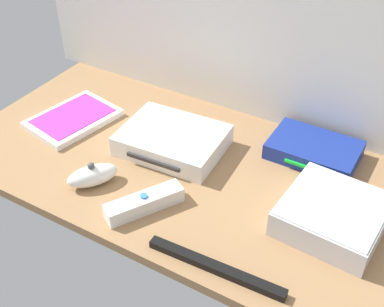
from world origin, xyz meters
The scene contains 8 objects.
ground_plane centered at (0.00, 0.00, -1.00)cm, with size 100.00×48.00×2.00cm, color #936D47.
game_console centered at (-7.01, 3.88, 2.20)cm, with size 21.98×17.52×4.40cm.
mini_computer centered at (29.19, -1.06, 2.64)cm, with size 18.05×18.05×5.30cm.
game_case centered at (-32.18, 1.15, 0.76)cm, with size 17.01×21.27×1.56cm.
network_router centered at (19.67, 16.35, 1.70)cm, with size 18.04×12.45×3.40cm.
remote_wand centered at (-1.69, -14.32, 1.51)cm, with size 10.55×14.60×3.40cm.
remote_nunchuk centered at (-14.38, -13.50, 2.04)cm, with size 9.26×10.74×5.10cm.
sensor_bar centered at (16.28, -20.29, 0.70)cm, with size 24.00×1.80×1.40cm, color black.
Camera 1 is at (39.72, -67.78, 64.93)cm, focal length 47.15 mm.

